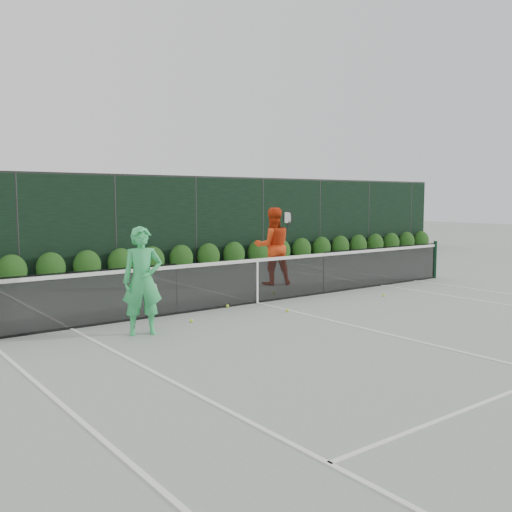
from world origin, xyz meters
TOP-DOWN VIEW (x-y plane):
  - ground at (0.00, 0.00)m, footprint 80.00×80.00m
  - tennis_net at (-0.02, 0.00)m, footprint 12.90×0.10m
  - player_woman at (-3.27, -1.10)m, footprint 0.77×0.64m
  - player_man at (1.96, 1.89)m, footprint 1.21×1.08m
  - court_lines at (0.00, 0.00)m, footprint 11.03×23.83m
  - windscreen_fence at (0.00, -2.71)m, footprint 32.00×21.07m
  - hedge_row at (-0.00, 7.15)m, footprint 31.66×0.65m
  - tennis_balls at (0.15, -0.49)m, footprint 5.07×1.86m

SIDE VIEW (x-z plane):
  - ground at x=0.00m, z-range 0.00..0.00m
  - court_lines at x=0.00m, z-range 0.00..0.01m
  - tennis_balls at x=0.15m, z-range 0.00..0.07m
  - hedge_row at x=0.00m, z-range -0.23..0.70m
  - tennis_net at x=-0.02m, z-range 0.00..1.07m
  - player_woman at x=-3.27m, z-range 0.00..1.82m
  - player_man at x=1.96m, z-range 0.00..2.04m
  - windscreen_fence at x=0.00m, z-range -0.02..3.04m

